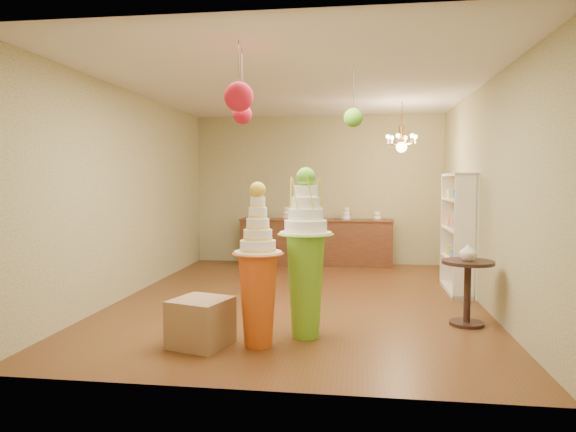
# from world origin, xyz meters

# --- Properties ---
(floor) EXTENTS (6.50, 6.50, 0.00)m
(floor) POSITION_xyz_m (0.00, 0.00, 0.00)
(floor) COLOR #573217
(floor) RESTS_ON ground
(ceiling) EXTENTS (6.50, 6.50, 0.00)m
(ceiling) POSITION_xyz_m (0.00, 0.00, 3.00)
(ceiling) COLOR silver
(ceiling) RESTS_ON ground
(wall_back) EXTENTS (5.00, 0.04, 3.00)m
(wall_back) POSITION_xyz_m (0.00, 3.25, 1.50)
(wall_back) COLOR tan
(wall_back) RESTS_ON ground
(wall_front) EXTENTS (5.00, 0.04, 3.00)m
(wall_front) POSITION_xyz_m (0.00, -3.25, 1.50)
(wall_front) COLOR tan
(wall_front) RESTS_ON ground
(wall_left) EXTENTS (0.04, 6.50, 3.00)m
(wall_left) POSITION_xyz_m (-2.50, 0.00, 1.50)
(wall_left) COLOR tan
(wall_left) RESTS_ON ground
(wall_right) EXTENTS (0.04, 6.50, 3.00)m
(wall_right) POSITION_xyz_m (2.50, 0.00, 1.50)
(wall_right) COLOR tan
(wall_right) RESTS_ON ground
(pedestal_green) EXTENTS (0.74, 0.74, 1.83)m
(pedestal_green) POSITION_xyz_m (0.27, -1.78, 0.79)
(pedestal_green) COLOR #6DB528
(pedestal_green) RESTS_ON floor
(pedestal_orange) EXTENTS (0.54, 0.54, 1.68)m
(pedestal_orange) POSITION_xyz_m (-0.18, -2.14, 0.64)
(pedestal_orange) COLOR #C85117
(pedestal_orange) RESTS_ON floor
(burlap_riser) EXTENTS (0.67, 0.67, 0.49)m
(burlap_riser) POSITION_xyz_m (-0.77, -2.21, 0.24)
(burlap_riser) COLOR #977252
(burlap_riser) RESTS_ON floor
(sideboard) EXTENTS (3.04, 0.54, 1.16)m
(sideboard) POSITION_xyz_m (0.00, 2.97, 0.48)
(sideboard) COLOR #532B1A
(sideboard) RESTS_ON floor
(shelving_unit) EXTENTS (0.33, 1.20, 1.80)m
(shelving_unit) POSITION_xyz_m (2.34, 0.80, 0.90)
(shelving_unit) COLOR silver
(shelving_unit) RESTS_ON floor
(round_table) EXTENTS (0.70, 0.70, 0.76)m
(round_table) POSITION_xyz_m (2.10, -1.07, 0.49)
(round_table) COLOR black
(round_table) RESTS_ON floor
(vase) EXTENTS (0.23, 0.23, 0.21)m
(vase) POSITION_xyz_m (2.10, -1.07, 0.87)
(vase) COLOR silver
(vase) RESTS_ON round_table
(pom_red_left) EXTENTS (0.28, 0.28, 0.66)m
(pom_red_left) POSITION_xyz_m (-0.30, -2.45, 2.48)
(pom_red_left) COLOR #453B31
(pom_red_left) RESTS_ON ceiling
(pom_green_mid) EXTENTS (0.21, 0.21, 0.70)m
(pom_green_mid) POSITION_xyz_m (0.76, -1.29, 2.41)
(pom_green_mid) COLOR #453B31
(pom_green_mid) RESTS_ON ceiling
(pom_red_right) EXTENTS (0.19, 0.19, 0.74)m
(pom_red_right) POSITION_xyz_m (-0.33, -2.14, 2.36)
(pom_red_right) COLOR #453B31
(pom_red_right) RESTS_ON ceiling
(chandelier) EXTENTS (0.63, 0.63, 0.85)m
(chandelier) POSITION_xyz_m (1.54, 1.56, 2.30)
(chandelier) COLOR #C08F44
(chandelier) RESTS_ON ceiling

